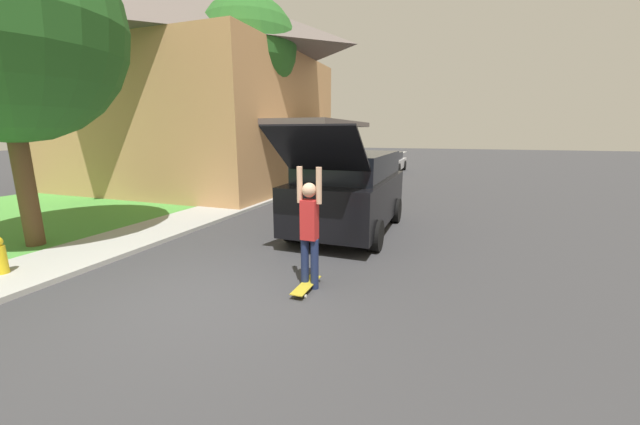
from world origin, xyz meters
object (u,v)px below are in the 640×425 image
object	(u,v)px
suv_parked	(350,190)
skateboarder	(309,227)
car_down_street	(388,162)
skateboard	(306,285)
lawn_tree_far	(248,48)

from	to	relation	value
suv_parked	skateboarder	bearing A→B (deg)	-84.24
car_down_street	skateboard	world-z (taller)	car_down_street
car_down_street	skateboard	size ratio (longest dim) A/B	5.48
skateboard	car_down_street	bearing A→B (deg)	96.06
lawn_tree_far	skateboarder	bearing A→B (deg)	-53.88
lawn_tree_far	skateboard	xyz separation A→B (m)	(5.66, -7.89, -5.61)
suv_parked	skateboard	xyz separation A→B (m)	(0.35, -3.74, -0.99)
skateboard	suv_parked	bearing A→B (deg)	95.36
suv_parked	car_down_street	bearing A→B (deg)	96.23
suv_parked	car_down_street	xyz separation A→B (m)	(-1.66, 15.20, -0.44)
skateboarder	skateboard	size ratio (longest dim) A/B	2.39
car_down_street	suv_parked	bearing A→B (deg)	-83.77
suv_parked	lawn_tree_far	bearing A→B (deg)	141.95
car_down_street	skateboard	distance (m)	19.05
car_down_street	skateboarder	world-z (taller)	skateboarder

